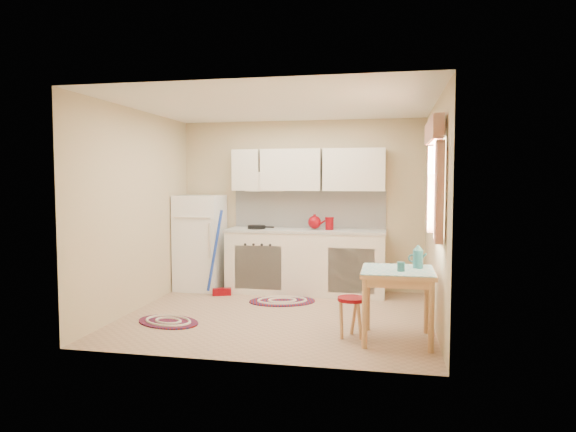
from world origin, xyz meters
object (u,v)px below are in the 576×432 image
(stool, at_px, (352,317))
(base_cabinets, at_px, (306,263))
(table, at_px, (397,305))
(fridge, at_px, (200,242))

(stool, bearing_deg, base_cabinets, 112.10)
(base_cabinets, distance_m, table, 2.37)
(fridge, height_order, table, fridge)
(table, bearing_deg, fridge, 145.59)
(fridge, xyz_separation_m, table, (2.84, -1.95, -0.34))
(base_cabinets, height_order, table, base_cabinets)
(base_cabinets, relative_size, table, 3.12)
(table, distance_m, stool, 0.48)
(fridge, bearing_deg, stool, -39.13)
(fridge, relative_size, table, 1.94)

